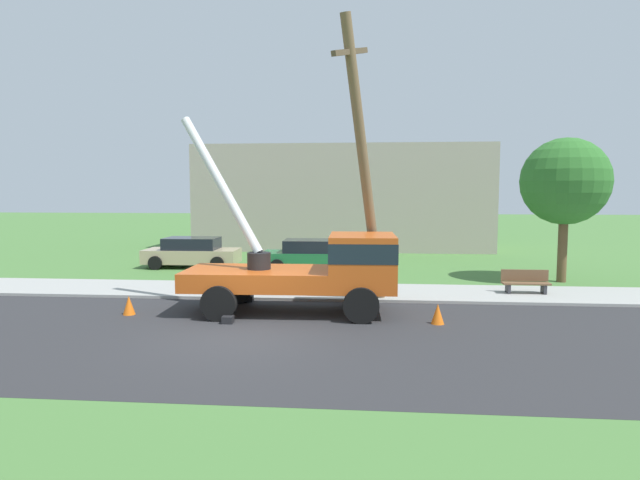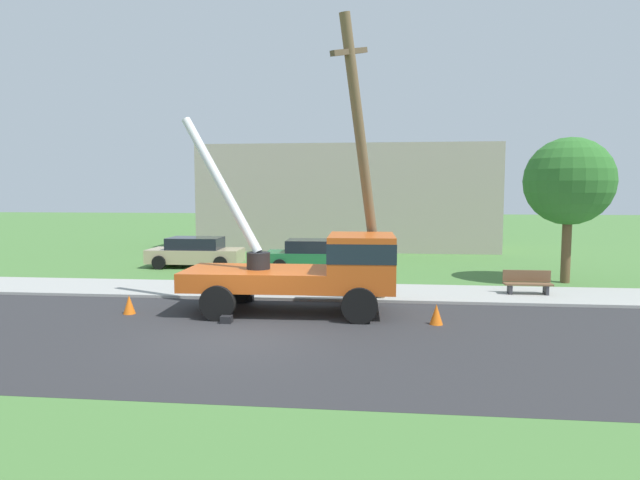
# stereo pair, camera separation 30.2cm
# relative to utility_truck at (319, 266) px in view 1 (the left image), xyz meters

# --- Properties ---
(ground_plane) EXTENTS (120.00, 120.00, 0.00)m
(ground_plane) POSITION_rel_utility_truck_xyz_m (-1.71, 9.24, -1.41)
(ground_plane) COLOR #477538
(road_asphalt) EXTENTS (80.00, 8.66, 0.01)m
(road_asphalt) POSITION_rel_utility_truck_xyz_m (-1.71, -2.76, -1.40)
(road_asphalt) COLOR #2B2B2D
(road_asphalt) RESTS_ON ground
(sidewalk_strip) EXTENTS (80.00, 3.08, 0.10)m
(sidewalk_strip) POSITION_rel_utility_truck_xyz_m (-1.71, 3.10, -1.36)
(sidewalk_strip) COLOR #9E9E99
(sidewalk_strip) RESTS_ON ground
(utility_truck) EXTENTS (6.82, 3.21, 5.98)m
(utility_truck) POSITION_rel_utility_truck_xyz_m (0.00, 0.00, 0.00)
(utility_truck) COLOR #C65119
(utility_truck) RESTS_ON ground
(leaning_utility_pole) EXTENTS (1.73, 2.73, 8.79)m
(leaning_utility_pole) POSITION_rel_utility_truck_xyz_m (1.30, 1.04, 3.11)
(leaning_utility_pole) COLOR brown
(leaning_utility_pole) RESTS_ON ground
(traffic_cone_ahead) EXTENTS (0.36, 0.36, 0.56)m
(traffic_cone_ahead) POSITION_rel_utility_truck_xyz_m (3.37, -1.09, -1.13)
(traffic_cone_ahead) COLOR orange
(traffic_cone_ahead) RESTS_ON ground
(traffic_cone_behind) EXTENTS (0.36, 0.36, 0.56)m
(traffic_cone_behind) POSITION_rel_utility_truck_xyz_m (-5.53, -0.77, -1.13)
(traffic_cone_behind) COLOR orange
(traffic_cone_behind) RESTS_ON ground
(traffic_cone_curbside) EXTENTS (0.36, 0.36, 0.56)m
(traffic_cone_curbside) POSITION_rel_utility_truck_xyz_m (0.90, 1.33, -1.13)
(traffic_cone_curbside) COLOR orange
(traffic_cone_curbside) RESTS_ON ground
(parked_sedan_tan) EXTENTS (4.43, 2.07, 1.42)m
(parked_sedan_tan) POSITION_rel_utility_truck_xyz_m (-6.85, 8.94, -0.70)
(parked_sedan_tan) COLOR tan
(parked_sedan_tan) RESTS_ON ground
(parked_sedan_green) EXTENTS (4.44, 2.08, 1.42)m
(parked_sedan_green) POSITION_rel_utility_truck_xyz_m (-1.07, 8.29, -0.70)
(parked_sedan_green) COLOR #1E6638
(parked_sedan_green) RESTS_ON ground
(park_bench) EXTENTS (1.60, 0.45, 0.90)m
(park_bench) POSITION_rel_utility_truck_xyz_m (6.91, 3.17, -0.95)
(park_bench) COLOR brown
(park_bench) RESTS_ON ground
(roadside_tree_near) EXTENTS (3.42, 3.42, 5.71)m
(roadside_tree_near) POSITION_rel_utility_truck_xyz_m (9.19, 6.25, 2.57)
(roadside_tree_near) COLOR brown
(roadside_tree_near) RESTS_ON ground
(lowrise_building_backdrop) EXTENTS (18.00, 6.00, 6.40)m
(lowrise_building_backdrop) POSITION_rel_utility_truck_xyz_m (-0.13, 18.57, 1.79)
(lowrise_building_backdrop) COLOR #A5998C
(lowrise_building_backdrop) RESTS_ON ground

